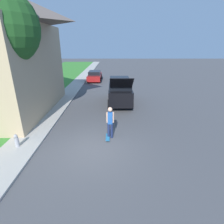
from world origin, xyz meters
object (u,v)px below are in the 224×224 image
Objects in this scene: car_down_street at (94,76)px; skateboarder at (110,121)px; skateboard at (107,137)px; suv_parked at (119,91)px; lawn_tree_near at (0,28)px; fire_hydrant at (16,141)px.

skateboarder reaches higher than car_down_street.
skateboard is (-0.13, -0.11, -0.92)m from skateboarder.
suv_parked is 10.71m from car_down_street.
suv_parked is at bearing 34.35° from lawn_tree_near.
skateboard is at bearing 12.01° from fire_hydrant.
suv_parked is 6.16m from skateboarder.
suv_parked is at bearing -73.11° from car_down_street.
lawn_tree_near is at bearing -145.65° from suv_parked.
lawn_tree_near is at bearing -103.07° from car_down_street.
suv_parked reaches higher than skateboard.
skateboard is 1.27× the size of fire_hydrant.
lawn_tree_near reaches higher than suv_parked.
skateboard is (-0.90, -6.22, -1.05)m from suv_parked.
suv_parked is 6.37m from skateboard.
fire_hydrant is at bearing -167.99° from skateboard.
fire_hydrant reaches higher than skateboard.
skateboard is 4.54m from fire_hydrant.
skateboarder is (5.76, -1.65, -4.64)m from lawn_tree_near.
skateboarder is at bearing -81.84° from car_down_street.
lawn_tree_near is at bearing 163.98° from skateboarder.
car_down_street is 17.54m from fire_hydrant.
car_down_street reaches higher than fire_hydrant.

